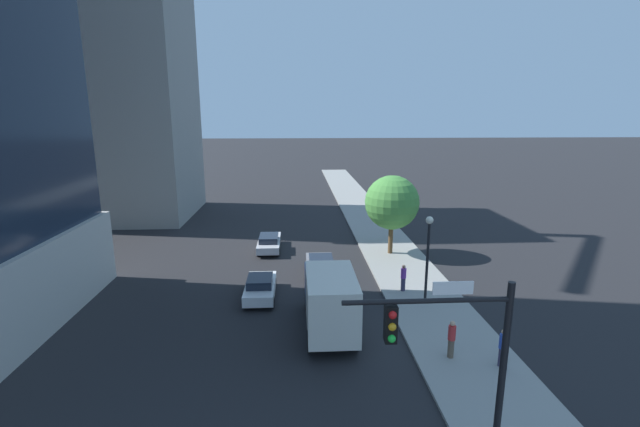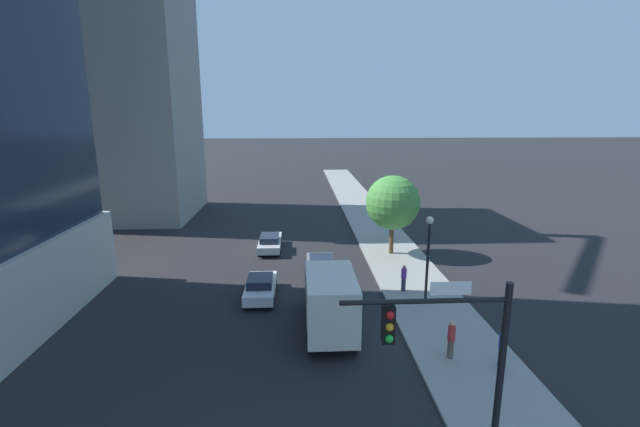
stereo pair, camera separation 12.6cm
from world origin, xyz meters
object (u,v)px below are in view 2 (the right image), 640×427
at_px(traffic_light_pole, 453,353).
at_px(pedestrian_red_shirt, 451,339).
at_px(car_gray, 321,265).
at_px(pedestrian_blue_shirt, 502,348).
at_px(box_truck, 330,298).
at_px(construction_building, 109,53).
at_px(car_silver, 270,242).
at_px(street_lamp, 428,245).
at_px(pedestrian_purple_shirt, 404,278).
at_px(car_white, 261,287).
at_px(street_tree, 393,203).

height_order(traffic_light_pole, pedestrian_red_shirt, traffic_light_pole).
relative_size(car_gray, pedestrian_red_shirt, 2.44).
bearing_deg(pedestrian_blue_shirt, box_truck, 151.92).
height_order(construction_building, pedestrian_blue_shirt, construction_building).
relative_size(car_silver, pedestrian_blue_shirt, 2.73).
xyz_separation_m(street_lamp, box_truck, (-5.94, -3.13, -1.72)).
bearing_deg(pedestrian_purple_shirt, pedestrian_red_shirt, -87.85).
distance_m(construction_building, pedestrian_red_shirt, 43.37).
height_order(pedestrian_red_shirt, pedestrian_purple_shirt, pedestrian_red_shirt).
bearing_deg(pedestrian_red_shirt, box_truck, 150.02).
distance_m(construction_building, car_gray, 33.03).
xyz_separation_m(street_lamp, pedestrian_purple_shirt, (-0.97, 1.50, -2.55)).
height_order(car_white, pedestrian_purple_shirt, pedestrian_purple_shirt).
height_order(traffic_light_pole, car_gray, traffic_light_pole).
bearing_deg(construction_building, pedestrian_red_shirt, -49.74).
bearing_deg(box_truck, car_silver, 105.60).
bearing_deg(construction_building, pedestrian_purple_shirt, -41.86).
bearing_deg(street_tree, pedestrian_red_shirt, -92.04).
distance_m(car_silver, pedestrian_purple_shirt, 12.84).
distance_m(traffic_light_pole, car_gray, 18.45).
distance_m(traffic_light_pole, box_truck, 10.62).
bearing_deg(street_tree, car_white, -141.39).
xyz_separation_m(traffic_light_pole, pedestrian_purple_shirt, (2.33, 14.55, -3.55)).
height_order(construction_building, car_gray, construction_building).
bearing_deg(traffic_light_pole, car_silver, 105.32).
relative_size(pedestrian_red_shirt, pedestrian_purple_shirt, 1.06).
distance_m(traffic_light_pole, pedestrian_purple_shirt, 15.16).
distance_m(car_silver, box_truck, 14.49).
relative_size(street_lamp, street_tree, 0.82).
relative_size(construction_building, pedestrian_blue_shirt, 22.62).
xyz_separation_m(construction_building, box_truck, (20.77, -27.71, -15.29)).
bearing_deg(construction_building, street_tree, -30.33).
bearing_deg(car_white, car_gray, 42.19).
bearing_deg(car_silver, street_lamp, -47.65).
bearing_deg(construction_building, box_truck, -53.14).
height_order(street_tree, car_silver, street_tree).
relative_size(pedestrian_blue_shirt, pedestrian_red_shirt, 0.98).
height_order(car_gray, pedestrian_purple_shirt, pedestrian_purple_shirt).
height_order(car_white, pedestrian_red_shirt, pedestrian_red_shirt).
relative_size(car_gray, pedestrian_blue_shirt, 2.50).
distance_m(pedestrian_red_shirt, pedestrian_purple_shirt, 7.68).
relative_size(car_white, car_gray, 0.97).
xyz_separation_m(traffic_light_pole, pedestrian_blue_shirt, (4.59, 6.06, -3.52)).
height_order(traffic_light_pole, car_white, traffic_light_pole).
relative_size(car_silver, pedestrian_purple_shirt, 2.82).
height_order(car_gray, pedestrian_red_shirt, pedestrian_red_shirt).
bearing_deg(car_silver, pedestrian_blue_shirt, -57.96).
bearing_deg(construction_building, pedestrian_blue_shirt, -48.42).
bearing_deg(pedestrian_blue_shirt, construction_building, 131.58).
distance_m(pedestrian_blue_shirt, pedestrian_purple_shirt, 8.79).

